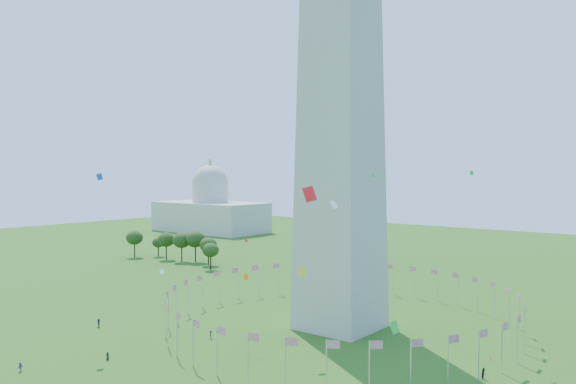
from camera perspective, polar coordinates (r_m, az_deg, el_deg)
name	(u,v)px	position (r m, az deg, el deg)	size (l,w,h in m)	color
flag_ring	(340,308)	(134.56, 5.31, -11.69)	(80.24, 80.24, 9.00)	silver
capitol_building	(210,194)	(347.50, -7.91, -0.22)	(70.00, 35.00, 46.00)	beige
kites_aloft	(290,255)	(108.49, 0.24, -6.43)	(97.32, 74.42, 31.62)	#CC2699
tree_line_west	(179,248)	(233.82, -10.98, -5.60)	(55.10, 15.89, 12.40)	#31541C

